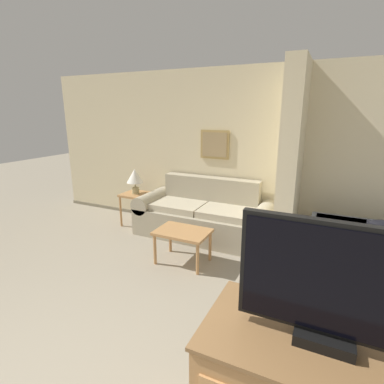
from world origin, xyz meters
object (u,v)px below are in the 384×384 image
(couch, at_px, (204,216))
(coffee_table, at_px, (183,235))
(bed, at_px, (384,269))
(tv, at_px, (331,286))
(table_lamp, at_px, (135,177))

(couch, xyz_separation_m, coffee_table, (0.09, -0.92, 0.06))
(bed, bearing_deg, tv, -104.07)
(couch, distance_m, table_lamp, 1.38)
(couch, bearing_deg, coffee_table, -84.16)
(bed, bearing_deg, table_lamp, 171.81)
(coffee_table, xyz_separation_m, bed, (2.30, 0.35, -0.12))
(couch, height_order, bed, couch)
(table_lamp, height_order, tv, tv)
(couch, relative_size, bed, 1.13)
(couch, xyz_separation_m, table_lamp, (-1.27, -0.05, 0.53))
(couch, height_order, coffee_table, couch)
(coffee_table, height_order, tv, tv)
(coffee_table, distance_m, bed, 2.33)
(couch, bearing_deg, table_lamp, -177.84)
(coffee_table, distance_m, tv, 2.77)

